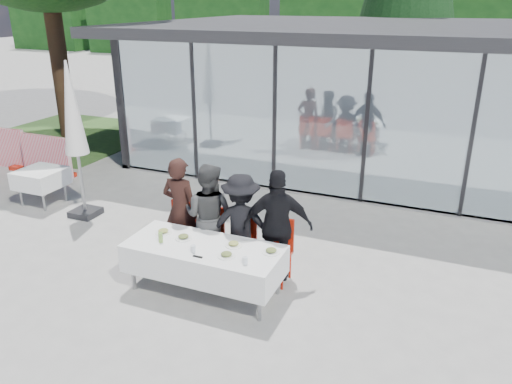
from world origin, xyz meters
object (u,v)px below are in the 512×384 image
plate_a (163,231)px  diner_chair_b (209,234)px  diner_chair_a (181,229)px  spare_table_left (41,178)px  folded_eyeglasses (198,257)px  plate_b (183,237)px  plate_c (234,244)px  diner_chair_c (241,240)px  plate_extra (226,255)px  diner_chair_d (277,247)px  plate_d (271,251)px  diner_b (209,216)px  diner_c (241,224)px  market_umbrella (73,118)px  dining_table (204,259)px  diner_a (181,210)px  diner_d (278,226)px  juice_bottle (161,237)px

plate_a → diner_chair_b: bearing=55.2°
diner_chair_a → spare_table_left: diner_chair_a is taller
diner_chair_a → folded_eyeglasses: bearing=-49.9°
plate_b → plate_c: 0.77m
plate_a → folded_eyeglasses: plate_a is taller
diner_chair_c → plate_c: diner_chair_c is taller
plate_extra → diner_chair_c: bearing=102.4°
diner_chair_c → diner_chair_d: bearing=0.0°
plate_a → plate_b: same height
diner_chair_c → folded_eyeglasses: diner_chair_c is taller
plate_d → plate_c: bearing=-178.6°
diner_b → diner_c: size_ratio=1.06×
diner_chair_c → market_umbrella: size_ratio=0.33×
dining_table → plate_b: 0.45m
diner_b → plate_c: diner_b is taller
plate_a → plate_b: bearing=-7.2°
plate_d → plate_extra: (-0.52, -0.34, 0.00)m
diner_a → spare_table_left: diner_a is taller
plate_d → market_umbrella: bearing=163.1°
diner_chair_d → plate_d: (0.12, -0.58, 0.24)m
diner_chair_d → diner_a: bearing=179.4°
diner_d → diner_chair_d: size_ratio=1.79×
diner_chair_a → plate_b: bearing=-56.3°
plate_c → diner_chair_a: bearing=154.1°
plate_extra → folded_eyeglasses: bearing=-155.1°
folded_eyeglasses → spare_table_left: bearing=157.2°
diner_a → juice_bottle: size_ratio=11.74×
dining_table → market_umbrella: bearing=156.4°
diner_c → plate_b: diner_c is taller
dining_table → plate_b: plate_b is taller
diner_c → spare_table_left: size_ratio=1.86×
spare_table_left → market_umbrella: (1.22, -0.17, 1.40)m
diner_chair_c → plate_extra: diner_chair_c is taller
plate_b → plate_extra: 0.85m
diner_d → folded_eyeglasses: 1.33m
diner_a → market_umbrella: market_umbrella is taller
diner_chair_d → juice_bottle: 1.73m
diner_a → diner_c: diner_a is taller
diner_d → diner_chair_d: 0.34m
diner_chair_a → diner_chair_b: size_ratio=1.00×
diner_c → spare_table_left: diner_c is taller
diner_a → plate_a: (0.07, -0.64, -0.09)m
diner_chair_d → plate_b: diner_chair_d is taller
diner_a → diner_b: (0.51, 0.00, -0.02)m
diner_chair_b → diner_c: bearing=1.7°
plate_b → diner_a: bearing=123.1°
diner_chair_a → plate_d: 1.89m
diner_c → diner_a: bearing=-16.7°
diner_c → juice_bottle: size_ratio=10.88×
diner_d → diner_c: bearing=-17.2°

